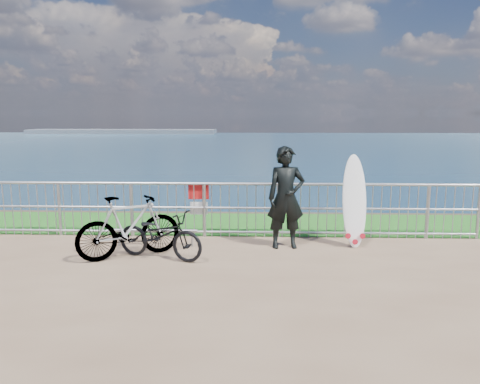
{
  "coord_description": "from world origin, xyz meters",
  "views": [
    {
      "loc": [
        0.56,
        -7.7,
        2.5
      ],
      "look_at": [
        0.24,
        1.2,
        1.0
      ],
      "focal_mm": 35.0,
      "sensor_mm": 36.0,
      "label": 1
    }
  ],
  "objects_px": {
    "surfer": "(286,198)",
    "bicycle_far": "(129,227)",
    "surfboard": "(354,204)",
    "bicycle_near": "(160,235)"
  },
  "relations": [
    {
      "from": "surfer",
      "to": "surfboard",
      "type": "bearing_deg",
      "value": -0.7
    },
    {
      "from": "surfboard",
      "to": "bicycle_near",
      "type": "xyz_separation_m",
      "value": [
        -3.52,
        -0.91,
        -0.38
      ]
    },
    {
      "from": "bicycle_near",
      "to": "bicycle_far",
      "type": "distance_m",
      "value": 0.57
    },
    {
      "from": "surfer",
      "to": "bicycle_far",
      "type": "height_order",
      "value": "surfer"
    },
    {
      "from": "surfboard",
      "to": "surfer",
      "type": "bearing_deg",
      "value": -173.91
    },
    {
      "from": "surfboard",
      "to": "bicycle_far",
      "type": "xyz_separation_m",
      "value": [
        -4.07,
        -0.86,
        -0.25
      ]
    },
    {
      "from": "surfboard",
      "to": "bicycle_near",
      "type": "height_order",
      "value": "surfboard"
    },
    {
      "from": "surfboard",
      "to": "bicycle_near",
      "type": "distance_m",
      "value": 3.65
    },
    {
      "from": "bicycle_near",
      "to": "surfboard",
      "type": "bearing_deg",
      "value": -56.02
    },
    {
      "from": "surfboard",
      "to": "bicycle_far",
      "type": "distance_m",
      "value": 4.17
    }
  ]
}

